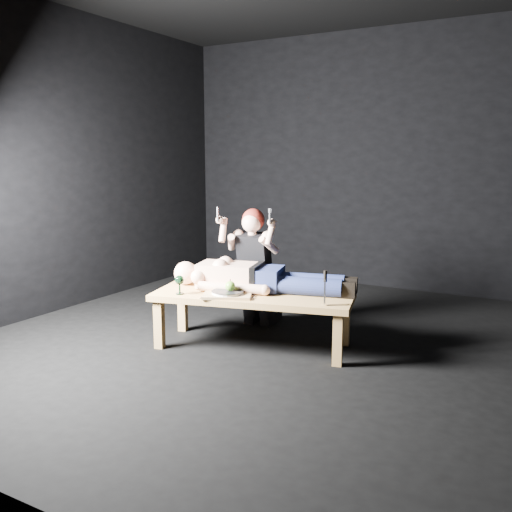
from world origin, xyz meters
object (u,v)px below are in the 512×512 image
kneeling_woman (257,266)px  carving_knife (325,288)px  table (253,320)px  lying_man (263,275)px  serving_tray (228,295)px  goblet (180,285)px

kneeling_woman → carving_knife: size_ratio=4.25×
table → lying_man: size_ratio=1.03×
lying_man → serving_tray: 0.38m
table → kneeling_woman: (-0.25, 0.52, 0.34)m
kneeling_woman → carving_knife: bearing=-38.0°
lying_man → goblet: (-0.51, -0.46, -0.05)m
lying_man → table: bearing=-108.9°
lying_man → carving_knife: carving_knife is taller
serving_tray → carving_knife: (0.78, 0.12, 0.12)m
kneeling_woman → serving_tray: kneeling_woman is taller
table → carving_knife: size_ratio=6.08×
kneeling_woman → serving_tray: bearing=-85.1°
table → goblet: bearing=-161.6°
serving_tray → carving_knife: size_ratio=1.42×
table → carving_knife: 0.75m
serving_tray → goblet: (-0.37, -0.13, 0.07)m
kneeling_woman → serving_tray: size_ratio=2.98×
lying_man → goblet: lying_man is taller
table → kneeling_woman: kneeling_woman is taller
lying_man → kneeling_woman: (-0.27, 0.38, -0.02)m
serving_tray → goblet: bearing=-160.5°
goblet → serving_tray: bearing=19.5°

